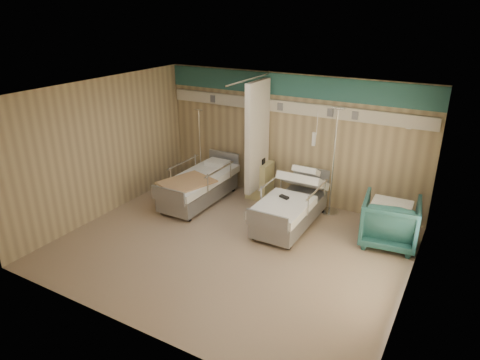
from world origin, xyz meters
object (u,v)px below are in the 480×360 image
Objects in this scene: bed_left at (199,189)px; bedside_cabinet at (260,180)px; visitor_armchair at (390,221)px; bed_right at (291,211)px; iv_stand_right at (331,192)px; iv_stand_left at (201,171)px.

bedside_cabinet is (1.05, 0.90, 0.11)m from bed_left.
bedside_cabinet is 0.85× the size of visitor_armchair.
bed_left is at bearing 180.00° from bed_right.
iv_stand_right is 3.20m from iv_stand_left.
visitor_armchair is (3.00, -0.67, 0.03)m from bedside_cabinet.
visitor_armchair is (4.05, 0.23, 0.14)m from bed_left.
bed_left is at bearing -160.77° from iv_stand_right.
iv_stand_right is 1.19× the size of iv_stand_left.
bed_left is at bearing -139.40° from bedside_cabinet.
bed_left is 0.94m from iv_stand_left.
bed_right is 1.00× the size of bed_left.
visitor_armchair reaches higher than bed_right.
bed_left is 2.86m from iv_stand_right.
visitor_armchair is at bearing -7.09° from iv_stand_left.
iv_stand_left reaches higher than bed_right.
bed_right is 1.08m from iv_stand_right.
iv_stand_right is at bearing 2.66° from iv_stand_left.
bed_right is 0.96× the size of iv_stand_right.
iv_stand_left is (-0.49, 0.79, 0.07)m from bed_left.
bed_right is 1.14× the size of iv_stand_left.
bed_right is 1.46m from bedside_cabinet.
bedside_cabinet is at bearing 3.96° from iv_stand_left.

